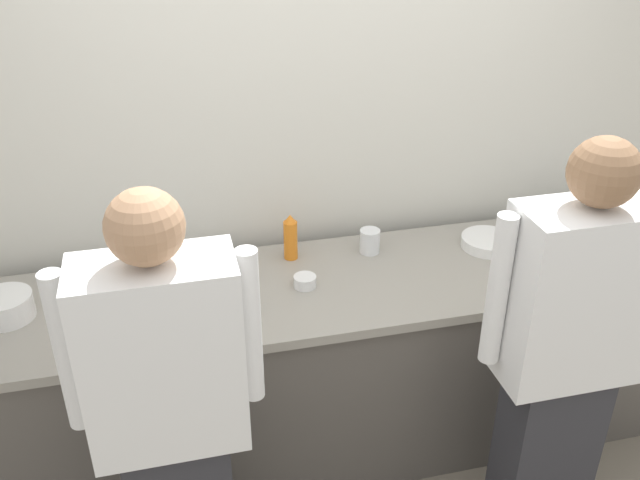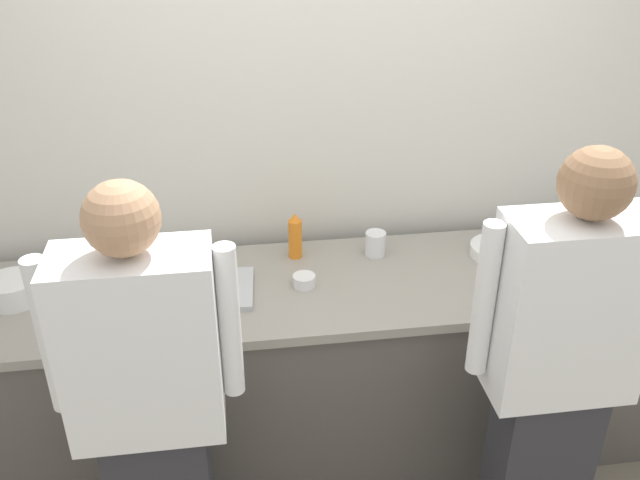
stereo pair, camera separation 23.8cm
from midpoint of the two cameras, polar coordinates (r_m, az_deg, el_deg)
The scene contains 14 objects.
wall_back at distance 3.06m, azimuth -3.27°, elevation 10.13°, with size 4.99×0.10×2.87m.
prep_counter at distance 3.11m, azimuth -1.04°, elevation -10.34°, with size 3.18×0.72×0.89m.
chef_near_left at distance 2.30m, azimuth -15.24°, elevation -14.08°, with size 0.61×0.24×1.66m.
chef_center at distance 2.54m, azimuth 17.11°, elevation -9.10°, with size 0.62×0.24×1.70m.
plate_stack_front at distance 2.92m, azimuth -26.76°, elevation -5.03°, with size 0.21×0.21×0.10m.
plate_stack_rear at distance 3.16m, azimuth 11.67°, elevation -0.21°, with size 0.24×0.24×0.05m.
mixing_bowl_steel at distance 3.34m, azimuth 19.57°, elevation 1.03°, with size 0.35×0.35×0.12m, color #B7BABF.
sheet_tray at distance 2.80m, azimuth -13.14°, elevation -4.74°, with size 0.51×0.30×0.02m, color #B7BABF.
squeeze_bottle_primary at distance 2.98m, azimuth -4.75°, elevation 0.16°, with size 0.06×0.06×0.21m.
squeeze_bottle_secondary at distance 2.59m, azimuth -18.55°, elevation -6.61°, with size 0.06×0.06×0.18m.
ramekin_orange_sauce at distance 2.81m, azimuth -3.69°, elevation -3.46°, with size 0.09×0.09×0.05m.
ramekin_green_sauce at distance 3.12m, azimuth 17.20°, elevation -1.27°, with size 0.10×0.10×0.05m.
deli_cup at distance 3.04m, azimuth 1.92°, elevation -0.15°, with size 0.09×0.09×0.11m, color white.
chefs_knife at distance 2.91m, azimuth -21.23°, elevation -4.88°, with size 0.27×0.03×0.02m.
Camera 1 is at (-0.64, -1.96, 2.40)m, focal length 38.64 mm.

